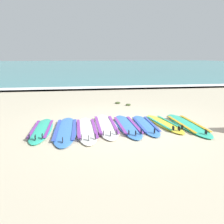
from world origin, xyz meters
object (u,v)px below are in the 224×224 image
(surfboard_2, at_px, (87,129))
(surfboard_6, at_px, (164,124))
(surfboard_1, at_px, (66,130))
(surfboard_4, at_px, (127,126))
(surfboard_7, at_px, (187,125))
(surfboard_3, at_px, (106,125))
(surfboard_5, at_px, (145,125))
(surfboard_0, at_px, (41,130))

(surfboard_2, distance_m, surfboard_6, 2.20)
(surfboard_1, bearing_deg, surfboard_2, -0.72)
(surfboard_4, relative_size, surfboard_7, 0.97)
(surfboard_3, bearing_deg, surfboard_7, -6.02)
(surfboard_4, height_order, surfboard_5, same)
(surfboard_4, bearing_deg, surfboard_3, 169.14)
(surfboard_1, relative_size, surfboard_6, 1.23)
(surfboard_6, xyz_separation_m, surfboard_7, (0.62, -0.18, -0.00))
(surfboard_3, bearing_deg, surfboard_1, -166.81)
(surfboard_2, xyz_separation_m, surfboard_6, (2.19, 0.20, 0.00))
(surfboard_3, relative_size, surfboard_4, 1.05)
(surfboard_4, bearing_deg, surfboard_7, -4.34)
(surfboard_3, bearing_deg, surfboard_6, -1.89)
(surfboard_0, bearing_deg, surfboard_4, 0.73)
(surfboard_2, bearing_deg, surfboard_7, 0.41)
(surfboard_1, bearing_deg, surfboard_0, 169.80)
(surfboard_2, distance_m, surfboard_5, 1.64)
(surfboard_2, height_order, surfboard_5, same)
(surfboard_0, distance_m, surfboard_5, 2.80)
(surfboard_3, distance_m, surfboard_5, 1.10)
(surfboard_2, bearing_deg, surfboard_4, 7.56)
(surfboard_0, height_order, surfboard_5, same)
(surfboard_1, xyz_separation_m, surfboard_3, (1.08, 0.25, 0.00))
(surfboard_3, height_order, surfboard_7, same)
(surfboard_0, height_order, surfboard_6, same)
(surfboard_2, bearing_deg, surfboard_6, 5.35)
(surfboard_3, xyz_separation_m, surfboard_4, (0.58, -0.11, 0.00))
(surfboard_5, height_order, surfboard_7, same)
(surfboard_4, bearing_deg, surfboard_6, 3.03)
(surfboard_5, bearing_deg, surfboard_0, -179.24)
(surfboard_4, bearing_deg, surfboard_1, -175.12)
(surfboard_0, xyz_separation_m, surfboard_2, (1.16, -0.12, -0.00))
(surfboard_1, distance_m, surfboard_7, 3.34)
(surfboard_0, bearing_deg, surfboard_5, 0.76)
(surfboard_4, relative_size, surfboard_5, 1.11)
(surfboard_6, bearing_deg, surfboard_5, -175.00)
(surfboard_7, bearing_deg, surfboard_4, 175.66)
(surfboard_7, bearing_deg, surfboard_3, 173.98)
(surfboard_3, bearing_deg, surfboard_4, -10.86)
(surfboard_1, height_order, surfboard_3, same)
(surfboard_0, relative_size, surfboard_7, 0.91)
(surfboard_2, xyz_separation_m, surfboard_4, (1.12, 0.15, 0.00))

